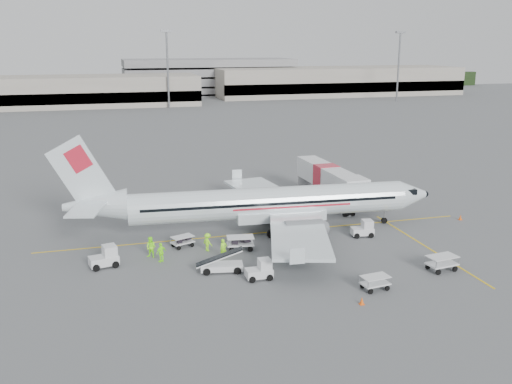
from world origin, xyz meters
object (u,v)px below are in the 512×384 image
aircraft (270,182)px  tug_fore (362,228)px  jet_bridge (326,184)px  belt_loader (222,257)px  tug_aft (104,257)px  tug_mid (259,269)px

aircraft → tug_fore: aircraft is taller
jet_bridge → belt_loader: (-16.73, -18.06, -0.99)m
tug_aft → aircraft: bearing=5.9°
aircraft → tug_fore: 10.33m
jet_bridge → tug_mid: (-14.12, -20.41, -1.43)m
belt_loader → tug_aft: 10.27m
aircraft → tug_mid: (-4.39, -11.64, -4.30)m
aircraft → tug_mid: bearing=-106.6°
belt_loader → tug_fore: (15.43, 5.17, -0.45)m
jet_bridge → tug_fore: jet_bridge is taller
tug_mid → tug_aft: size_ratio=0.89×
belt_loader → tug_aft: size_ratio=1.96×
aircraft → tug_mid: 13.17m
jet_bridge → tug_fore: bearing=-98.0°
jet_bridge → tug_aft: jet_bridge is taller
jet_bridge → tug_aft: size_ratio=7.15×
belt_loader → tug_mid: 3.54m
aircraft → jet_bridge: 13.41m
jet_bridge → tug_fore: (-1.30, -12.89, -1.44)m
jet_bridge → tug_mid: bearing=-126.9°
aircraft → tug_fore: bearing=-22.0°
belt_loader → tug_aft: bearing=168.6°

